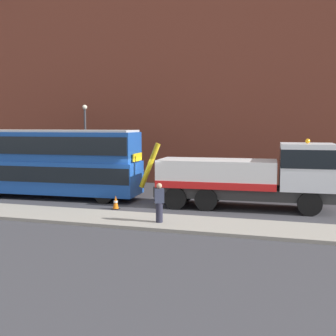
{
  "coord_description": "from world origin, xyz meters",
  "views": [
    {
      "loc": [
        7.7,
        -21.43,
        4.34
      ],
      "look_at": [
        1.19,
        0.33,
        2.0
      ],
      "focal_mm": 44.63,
      "sensor_mm": 36.0,
      "label": 1
    }
  ],
  "objects_px": {
    "pedestrian_bystander": "(159,203)",
    "traffic_cone_near_bus": "(116,203)",
    "recovery_tow_truck": "(251,175)",
    "double_decker_bus": "(50,161)",
    "street_lamp": "(85,137)"
  },
  "relations": [
    {
      "from": "double_decker_bus",
      "to": "street_lamp",
      "type": "xyz_separation_m",
      "value": [
        -0.89,
        6.22,
        1.24
      ]
    },
    {
      "from": "street_lamp",
      "to": "traffic_cone_near_bus",
      "type": "bearing_deg",
      "value": -53.95
    },
    {
      "from": "recovery_tow_truck",
      "to": "pedestrian_bystander",
      "type": "bearing_deg",
      "value": -127.83
    },
    {
      "from": "street_lamp",
      "to": "pedestrian_bystander",
      "type": "bearing_deg",
      "value": -49.89
    },
    {
      "from": "pedestrian_bystander",
      "to": "street_lamp",
      "type": "distance_m",
      "value": 14.72
    },
    {
      "from": "pedestrian_bystander",
      "to": "recovery_tow_truck",
      "type": "bearing_deg",
      "value": -59.9
    },
    {
      "from": "recovery_tow_truck",
      "to": "traffic_cone_near_bus",
      "type": "xyz_separation_m",
      "value": [
        -6.69,
        -2.17,
        -1.42
      ]
    },
    {
      "from": "double_decker_bus",
      "to": "pedestrian_bystander",
      "type": "height_order",
      "value": "double_decker_bus"
    },
    {
      "from": "pedestrian_bystander",
      "to": "traffic_cone_near_bus",
      "type": "height_order",
      "value": "pedestrian_bystander"
    },
    {
      "from": "recovery_tow_truck",
      "to": "traffic_cone_near_bus",
      "type": "bearing_deg",
      "value": -164.77
    },
    {
      "from": "pedestrian_bystander",
      "to": "traffic_cone_near_bus",
      "type": "xyz_separation_m",
      "value": [
        -3.25,
        2.72,
        -0.64
      ]
    },
    {
      "from": "recovery_tow_truck",
      "to": "double_decker_bus",
      "type": "relative_size",
      "value": 0.92
    },
    {
      "from": "recovery_tow_truck",
      "to": "pedestrian_bystander",
      "type": "distance_m",
      "value": 6.03
    },
    {
      "from": "pedestrian_bystander",
      "to": "traffic_cone_near_bus",
      "type": "bearing_deg",
      "value": 25.24
    },
    {
      "from": "street_lamp",
      "to": "recovery_tow_truck",
      "type": "bearing_deg",
      "value": -25.87
    }
  ]
}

